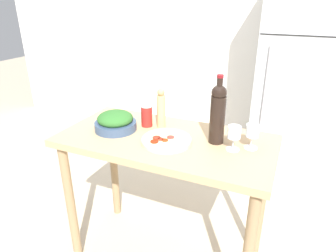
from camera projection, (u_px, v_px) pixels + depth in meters
The scene contains 10 objects.
wall_back at pixel (240, 31), 3.19m from camera, with size 6.40×0.06×2.60m.
refrigerator at pixel (298, 78), 2.77m from camera, with size 0.70×0.69×1.88m.
prep_counter at pixel (166, 158), 1.76m from camera, with size 1.22×0.61×0.89m.
wine_bottle at pixel (218, 113), 1.59m from camera, with size 0.08×0.08×0.38m.
wine_glass_near at pixel (234, 134), 1.54m from camera, with size 0.07×0.07×0.13m.
wine_glass_far at pixel (252, 132), 1.56m from camera, with size 0.07×0.07×0.13m.
pepper_mill at pixel (161, 109), 1.81m from camera, with size 0.05×0.05×0.25m.
salad_bowl at pixel (115, 122), 1.79m from camera, with size 0.25×0.25×0.12m.
homemade_pizza at pixel (166, 140), 1.65m from camera, with size 0.28×0.28×0.03m.
salt_canister at pixel (147, 115), 1.84m from camera, with size 0.07×0.07×0.14m.
Camera 1 is at (0.63, -1.41, 1.63)m, focal length 32.00 mm.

